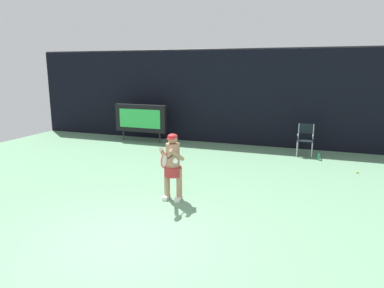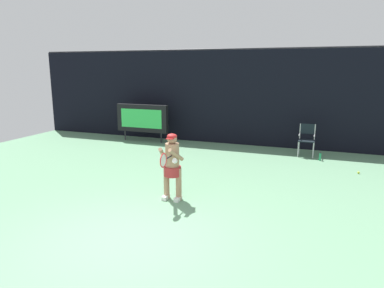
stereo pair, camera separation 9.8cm
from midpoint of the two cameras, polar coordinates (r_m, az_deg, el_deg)
ground at (r=6.29m, az=-11.76°, el=-16.09°), size 18.00×22.00×0.03m
backdrop_screen at (r=13.73m, az=7.36°, el=7.42°), size 18.00×0.12×3.66m
scoreboard at (r=14.34m, az=-8.48°, el=4.12°), size 2.20×0.21×1.50m
umpire_chair at (r=12.53m, az=17.64°, el=0.98°), size 0.52×0.44×1.08m
water_bottle at (r=12.14m, az=19.58°, el=-1.91°), size 0.07×0.07×0.27m
tennis_player at (r=7.90m, az=-3.49°, el=-3.21°), size 0.53×0.60×1.53m
tennis_racket at (r=7.37m, az=-4.80°, el=-2.62°), size 0.03×0.60×0.31m
tennis_ball_loose at (r=11.11m, az=24.93°, el=-4.12°), size 0.07×0.07×0.07m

